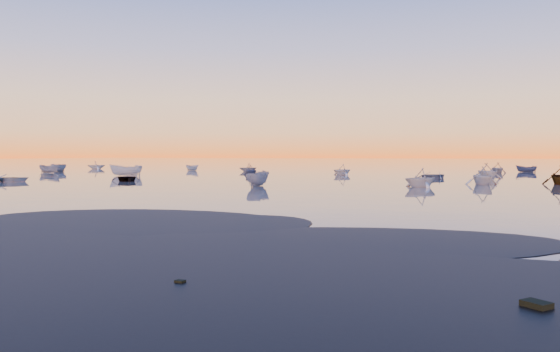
% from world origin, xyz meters
% --- Properties ---
extents(ground, '(600.00, 600.00, 0.00)m').
position_xyz_m(ground, '(0.00, 100.00, 0.00)').
color(ground, slate).
rests_on(ground, ground).
extents(mud_lobes, '(140.00, 6.00, 0.07)m').
position_xyz_m(mud_lobes, '(0.00, -1.00, 0.01)').
color(mud_lobes, black).
rests_on(mud_lobes, ground).
extents(moored_fleet, '(124.00, 58.00, 1.20)m').
position_xyz_m(moored_fleet, '(0.00, 53.00, 0.00)').
color(moored_fleet, silver).
rests_on(moored_fleet, ground).
extents(boat_near_left, '(3.88, 3.17, 0.90)m').
position_xyz_m(boat_near_left, '(-40.82, 39.45, 0.00)').
color(boat_near_left, silver).
rests_on(boat_near_left, ground).
extents(boat_near_right, '(4.31, 3.25, 1.37)m').
position_xyz_m(boat_near_right, '(14.55, 37.99, 0.00)').
color(boat_near_right, silver).
rests_on(boat_near_right, ground).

